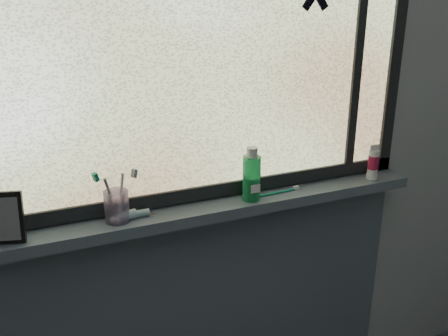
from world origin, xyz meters
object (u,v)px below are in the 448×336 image
vanity_mirror (1,218)px  toothbrush_cup (117,206)px  cream_tube (373,161)px  mouthwash_bottle (252,174)px

vanity_mirror → toothbrush_cup: size_ratio=1.52×
cream_tube → toothbrush_cup: bearing=179.0°
cream_tube → mouthwash_bottle: bearing=179.7°
vanity_mirror → toothbrush_cup: 0.34m
mouthwash_bottle → cream_tube: (0.53, -0.00, -0.02)m
vanity_mirror → cream_tube: vanity_mirror is taller
vanity_mirror → mouthwash_bottle: (0.81, -0.01, 0.02)m
vanity_mirror → mouthwash_bottle: mouthwash_bottle is taller
cream_tube → vanity_mirror: bearing=179.6°
toothbrush_cup → mouthwash_bottle: bearing=-1.7°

